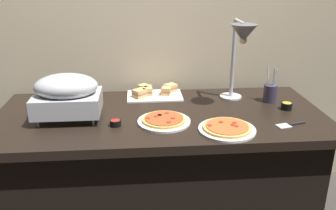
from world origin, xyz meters
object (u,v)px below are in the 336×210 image
object	(u,v)px
pizza_plate_front	(164,120)
sauce_cup_near	(116,123)
heat_lamp	(241,42)
pizza_plate_center	(227,128)
sandwich_platter	(154,93)
utensil_holder	(270,92)
serving_spatula	(290,125)
chafing_dish	(67,94)
sauce_cup_far	(287,106)

from	to	relation	value
pizza_plate_front	sauce_cup_near	bearing A→B (deg)	-175.35
sauce_cup_near	pizza_plate_front	bearing A→B (deg)	4.65
heat_lamp	sauce_cup_near	xyz separation A→B (m)	(-0.72, -0.24, -0.37)
pizza_plate_center	sauce_cup_near	size ratio (longest dim) A/B	4.90
sandwich_platter	sauce_cup_near	bearing A→B (deg)	-115.97
pizza_plate_front	sauce_cup_near	xyz separation A→B (m)	(-0.26, -0.02, 0.01)
heat_lamp	utensil_holder	distance (m)	0.41
pizza_plate_front	utensil_holder	size ratio (longest dim) A/B	1.25
serving_spatula	pizza_plate_center	bearing A→B (deg)	-173.92
pizza_plate_front	pizza_plate_center	size ratio (longest dim) A/B	0.97
chafing_dish	sauce_cup_near	world-z (taller)	chafing_dish
pizza_plate_center	sauce_cup_near	distance (m)	0.59
sauce_cup_near	utensil_holder	xyz separation A→B (m)	(0.95, 0.30, 0.04)
heat_lamp	pizza_plate_center	world-z (taller)	heat_lamp
chafing_dish	pizza_plate_front	world-z (taller)	chafing_dish
pizza_plate_front	sauce_cup_far	size ratio (longest dim) A/B	4.41
sauce_cup_far	serving_spatula	xyz separation A→B (m)	(-0.07, -0.23, -0.02)
sauce_cup_near	serving_spatula	bearing A→B (deg)	-4.42
sauce_cup_near	sauce_cup_far	world-z (taller)	sauce_cup_far
pizza_plate_front	sauce_cup_far	bearing A→B (deg)	10.33
utensil_holder	heat_lamp	bearing A→B (deg)	-165.99
pizza_plate_front	sauce_cup_near	world-z (taller)	sauce_cup_near
pizza_plate_center	sandwich_platter	world-z (taller)	sandwich_platter
pizza_plate_center	sandwich_platter	distance (m)	0.67
pizza_plate_center	serving_spatula	bearing A→B (deg)	6.08
sauce_cup_near	chafing_dish	bearing A→B (deg)	155.91
sauce_cup_far	utensil_holder	world-z (taller)	utensil_holder
chafing_dish	utensil_holder	distance (m)	1.23
pizza_plate_front	serving_spatula	xyz separation A→B (m)	(0.67, -0.09, -0.01)
sandwich_platter	pizza_plate_center	bearing A→B (deg)	-58.36
sandwich_platter	serving_spatula	bearing A→B (deg)	-37.12
heat_lamp	serving_spatula	bearing A→B (deg)	-56.01
heat_lamp	serving_spatula	world-z (taller)	heat_lamp
chafing_dish	serving_spatula	bearing A→B (deg)	-9.02
sauce_cup_near	sauce_cup_far	bearing A→B (deg)	8.87
chafing_dish	sauce_cup_near	xyz separation A→B (m)	(0.26, -0.12, -0.13)
sandwich_platter	utensil_holder	bearing A→B (deg)	-13.00
utensil_holder	serving_spatula	distance (m)	0.37
utensil_holder	sauce_cup_near	bearing A→B (deg)	-162.70
sauce_cup_near	utensil_holder	world-z (taller)	utensil_holder
sauce_cup_far	utensil_holder	size ratio (longest dim) A/B	0.28
chafing_dish	heat_lamp	world-z (taller)	heat_lamp
chafing_dish	utensil_holder	bearing A→B (deg)	8.36
chafing_dish	sauce_cup_near	distance (m)	0.31
heat_lamp	utensil_holder	bearing A→B (deg)	14.01
heat_lamp	sandwich_platter	size ratio (longest dim) A/B	1.43
sandwich_platter	pizza_plate_front	bearing A→B (deg)	-85.45
serving_spatula	heat_lamp	bearing A→B (deg)	123.99
heat_lamp	chafing_dish	bearing A→B (deg)	-172.97
chafing_dish	sandwich_platter	world-z (taller)	chafing_dish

